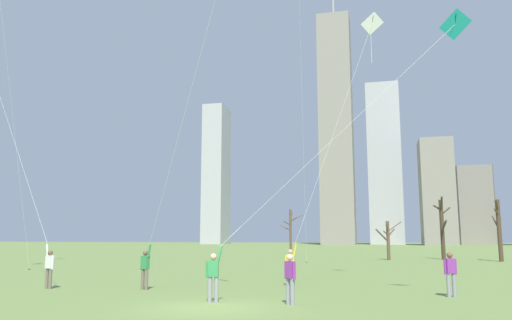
# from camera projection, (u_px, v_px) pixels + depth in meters

# --- Properties ---
(ground_plane) EXTENTS (400.00, 400.00, 0.00)m
(ground_plane) POSITION_uv_depth(u_px,v_px,m) (209.00, 307.00, 15.53)
(ground_plane) COLOR olive
(kite_flyer_midfield_right_purple) EXTENTS (11.60, 8.38, 13.93)m
(kite_flyer_midfield_right_purple) POSITION_uv_depth(u_px,v_px,m) (31.00, 203.00, 23.96)
(kite_flyer_midfield_right_purple) COLOR #726656
(kite_flyer_midfield_right_purple) RESTS_ON ground
(kite_flyer_far_back_pink) EXTENTS (5.10, 4.18, 12.40)m
(kite_flyer_far_back_pink) POSITION_uv_depth(u_px,v_px,m) (162.00, 202.00, 20.21)
(kite_flyer_far_back_pink) COLOR #726656
(kite_flyer_far_back_pink) RESTS_ON ground
(kite_flyer_midfield_left_teal) EXTENTS (9.07, 1.44, 9.93)m
(kite_flyer_midfield_left_teal) POSITION_uv_depth(u_px,v_px,m) (247.00, 239.00, 16.80)
(kite_flyer_midfield_left_teal) COLOR gray
(kite_flyer_midfield_left_teal) RESTS_ON ground
(kite_flyer_midfield_center_white) EXTENTS (4.81, 2.37, 13.49)m
(kite_flyer_midfield_center_white) POSITION_uv_depth(u_px,v_px,m) (305.00, 221.00, 22.92)
(kite_flyer_midfield_center_white) COLOR #33384C
(kite_flyer_midfield_center_white) RESTS_ON ground
(bystander_watching_nearby) EXTENTS (0.47, 0.32, 1.62)m
(bystander_watching_nearby) POSITION_uv_depth(u_px,v_px,m) (451.00, 272.00, 18.30)
(bystander_watching_nearby) COLOR gray
(bystander_watching_nearby) RESTS_ON ground
(bystander_strolling_midfield) EXTENTS (0.40, 0.38, 1.62)m
(bystander_strolling_midfield) POSITION_uv_depth(u_px,v_px,m) (290.00, 276.00, 16.14)
(bystander_strolling_midfield) COLOR gray
(bystander_strolling_midfield) RESTS_ON ground
(distant_kite_high_overhead_blue) EXTENTS (0.95, 3.18, 28.57)m
(distant_kite_high_overhead_blue) POSITION_uv_depth(u_px,v_px,m) (299.00, 5.00, 48.89)
(distant_kite_high_overhead_blue) COLOR blue
(distant_kite_high_overhead_blue) RESTS_ON ground
(bare_tree_rightmost) EXTENTS (1.62, 2.55, 6.14)m
(bare_tree_rightmost) POSITION_uv_depth(u_px,v_px,m) (442.00, 227.00, 49.22)
(bare_tree_rightmost) COLOR #423326
(bare_tree_rightmost) RESTS_ON ground
(bare_tree_left_of_center) EXTENTS (2.32, 2.56, 5.05)m
(bare_tree_left_of_center) POSITION_uv_depth(u_px,v_px,m) (291.00, 231.00, 52.00)
(bare_tree_left_of_center) COLOR brown
(bare_tree_left_of_center) RESTS_ON ground
(bare_tree_center) EXTENTS (1.05, 2.90, 5.58)m
(bare_tree_center) POSITION_uv_depth(u_px,v_px,m) (499.00, 228.00, 45.16)
(bare_tree_center) COLOR #4C3828
(bare_tree_center) RESTS_ON ground
(bare_tree_leftmost) EXTENTS (2.54, 2.25, 3.72)m
(bare_tree_leftmost) POSITION_uv_depth(u_px,v_px,m) (388.00, 238.00, 48.18)
(bare_tree_leftmost) COLOR brown
(bare_tree_leftmost) RESTS_ON ground
(skyline_slender_spire) EXTENTS (10.13, 5.59, 23.83)m
(skyline_slender_spire) POSITION_uv_depth(u_px,v_px,m) (475.00, 205.00, 151.02)
(skyline_slender_spire) COLOR gray
(skyline_slender_spire) RESTS_ON ground
(skyline_tall_tower) EXTENTS (9.77, 9.61, 78.93)m
(skyline_tall_tower) POSITION_uv_depth(u_px,v_px,m) (336.00, 128.00, 150.43)
(skyline_tall_tower) COLOR gray
(skyline_tall_tower) RESTS_ON ground
(skyline_mid_tower_right) EXTENTS (10.10, 7.03, 50.16)m
(skyline_mid_tower_right) POSITION_uv_depth(u_px,v_px,m) (384.00, 163.00, 154.50)
(skyline_mid_tower_right) COLOR #B2B2B7
(skyline_mid_tower_right) RESTS_ON ground
(skyline_squat_block) EXTENTS (6.89, 10.54, 46.35)m
(skyline_squat_block) POSITION_uv_depth(u_px,v_px,m) (216.00, 174.00, 167.53)
(skyline_squat_block) COLOR #B2B2B7
(skyline_squat_block) RESTS_ON ground
(skyline_wide_slab) EXTENTS (8.73, 11.15, 29.19)m
(skyline_wide_slab) POSITION_uv_depth(u_px,v_px,m) (437.00, 192.00, 138.12)
(skyline_wide_slab) COLOR gray
(skyline_wide_slab) RESTS_ON ground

